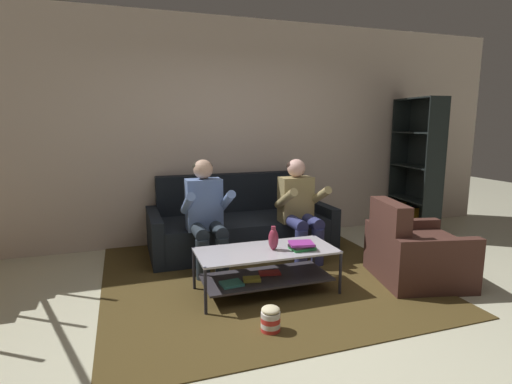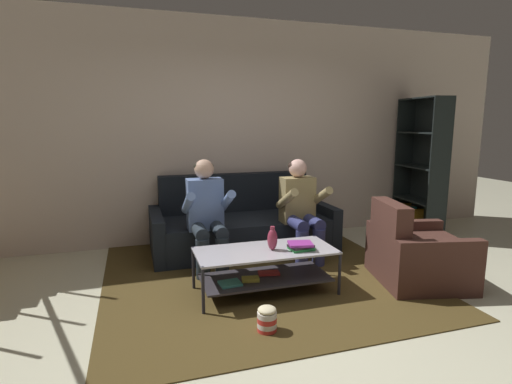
# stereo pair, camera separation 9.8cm
# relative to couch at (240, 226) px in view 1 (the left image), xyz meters

# --- Properties ---
(ground) EXTENTS (16.80, 16.80, 0.00)m
(ground) POSITION_rel_couch_xyz_m (-0.00, -1.92, -0.29)
(ground) COLOR beige
(back_partition) EXTENTS (8.40, 0.12, 2.90)m
(back_partition) POSITION_rel_couch_xyz_m (-0.00, 0.54, 1.16)
(back_partition) COLOR beige
(back_partition) RESTS_ON ground
(couch) EXTENTS (2.23, 0.98, 0.91)m
(couch) POSITION_rel_couch_xyz_m (0.00, 0.00, 0.00)
(couch) COLOR black
(couch) RESTS_ON ground
(person_seated_left) EXTENTS (0.50, 0.58, 1.19)m
(person_seated_left) POSITION_rel_couch_xyz_m (-0.54, -0.58, 0.36)
(person_seated_left) COLOR #222B34
(person_seated_left) RESTS_ON ground
(person_seated_right) EXTENTS (0.50, 0.58, 1.16)m
(person_seated_right) POSITION_rel_couch_xyz_m (0.54, -0.58, 0.34)
(person_seated_right) COLOR navy
(person_seated_right) RESTS_ON ground
(coffee_table) EXTENTS (1.29, 0.57, 0.42)m
(coffee_table) POSITION_rel_couch_xyz_m (-0.16, -1.35, -0.01)
(coffee_table) COLOR #B8B4BE
(coffee_table) RESTS_ON ground
(area_rug) EXTENTS (3.09, 3.29, 0.01)m
(area_rug) POSITION_rel_couch_xyz_m (-0.07, -0.81, -0.28)
(area_rug) COLOR #4A3A1B
(area_rug) RESTS_ON ground
(vase) EXTENTS (0.09, 0.09, 0.22)m
(vase) POSITION_rel_couch_xyz_m (-0.08, -1.38, 0.23)
(vase) COLOR maroon
(vase) RESTS_ON coffee_table
(book_stack) EXTENTS (0.25, 0.22, 0.07)m
(book_stack) POSITION_rel_couch_xyz_m (0.17, -1.45, 0.16)
(book_stack) COLOR green
(book_stack) RESTS_ON coffee_table
(bookshelf) EXTENTS (0.38, 0.88, 1.91)m
(bookshelf) POSITION_rel_couch_xyz_m (2.64, -0.01, 0.49)
(bookshelf) COLOR black
(bookshelf) RESTS_ON ground
(armchair) EXTENTS (0.97, 1.00, 0.82)m
(armchair) POSITION_rel_couch_xyz_m (1.37, -1.56, -0.01)
(armchair) COLOR #472922
(armchair) RESTS_ON ground
(popcorn_tub) EXTENTS (0.15, 0.15, 0.21)m
(popcorn_tub) POSITION_rel_couch_xyz_m (-0.36, -2.04, -0.19)
(popcorn_tub) COLOR red
(popcorn_tub) RESTS_ON ground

